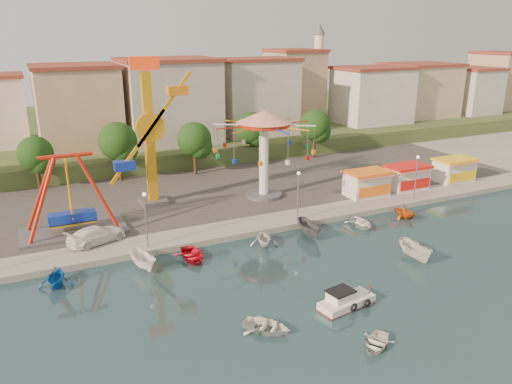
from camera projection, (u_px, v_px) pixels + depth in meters
ground at (292, 297)px, 38.60m from camera, size 200.00×200.00×0.00m
quay_deck at (126, 141)px, 91.72m from camera, size 200.00×100.00×0.60m
asphalt_pad at (177, 186)px, 64.16m from camera, size 90.00×28.00×0.01m
hill_terrace at (120, 130)px, 95.64m from camera, size 200.00×60.00×3.00m
pirate_ship_ride at (70, 196)px, 48.39m from camera, size 10.00×5.00×8.00m
kamikaze_tower at (153, 136)px, 55.39m from camera, size 6.58×3.10×16.50m
wave_swinger at (264, 134)px, 57.91m from camera, size 11.60×11.60×10.40m
booth_left at (367, 183)px, 60.14m from camera, size 5.40×3.78×3.08m
booth_mid at (407, 177)px, 62.69m from camera, size 5.40×3.78×3.08m
booth_right at (454, 170)px, 65.99m from camera, size 5.40×3.78×3.08m
lamp_post_1 at (146, 221)px, 45.52m from camera, size 0.14×0.14×5.00m
lamp_post_2 at (298, 197)px, 52.08m from camera, size 0.14×0.14×5.00m
lamp_post_3 at (416, 179)px, 58.65m from camera, size 0.14×0.14×5.00m
tree_1 at (35, 154)px, 61.54m from camera, size 4.35×4.35×6.80m
tree_2 at (118, 141)px, 65.05m from camera, size 5.02×5.02×7.85m
tree_3 at (194, 139)px, 68.02m from camera, size 4.68×4.68×7.32m
tree_4 at (251, 128)px, 74.63m from camera, size 4.86×4.86×7.60m
tree_5 at (315, 125)px, 77.19m from camera, size 4.83×4.83×7.54m
building_2 at (82, 106)px, 77.18m from camera, size 11.95×9.28×11.23m
building_3 at (174, 109)px, 80.44m from camera, size 12.59×10.50×9.20m
building_4 at (242, 102)px, 88.88m from camera, size 10.75×9.23×9.24m
building_5 at (311, 93)px, 92.43m from camera, size 12.77×10.96×11.21m
building_6 at (368, 88)px, 95.75m from camera, size 8.23×8.98×12.36m
building_7 at (398, 92)px, 105.41m from camera, size 11.59×10.93×8.76m
building_8 at (472, 83)px, 104.93m from camera, size 12.84×9.28×12.58m
building_9 at (504, 86)px, 113.37m from camera, size 12.95×9.17×9.21m
minaret at (318, 70)px, 95.85m from camera, size 2.80×2.80×18.00m
cabin_motorboat at (345, 302)px, 37.16m from camera, size 4.68×2.40×1.57m
rowboat_a at (266, 326)px, 34.20m from camera, size 4.17×4.26×0.72m
rowboat_b at (376, 343)px, 32.44m from camera, size 3.68×3.46×0.62m
skiff at (415, 251)px, 44.81m from camera, size 1.87×4.21×1.58m
van at (96, 235)px, 46.90m from camera, size 5.95×4.08×1.60m
moored_boat_1 at (55, 277)px, 40.06m from camera, size 3.55×3.84×1.68m
moored_boat_2 at (143, 261)px, 43.01m from camera, size 2.17×4.10×1.50m
moored_boat_3 at (192, 255)px, 44.91m from camera, size 2.90×3.97×0.80m
moored_boat_4 at (264, 237)px, 47.75m from camera, size 3.53×3.82×1.66m
moored_boat_5 at (309, 229)px, 49.85m from camera, size 1.90×4.26×1.60m
moored_boat_6 at (361, 223)px, 52.58m from camera, size 2.94×3.85×0.75m
moored_boat_7 at (404, 211)px, 54.86m from camera, size 3.05×3.36×1.53m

